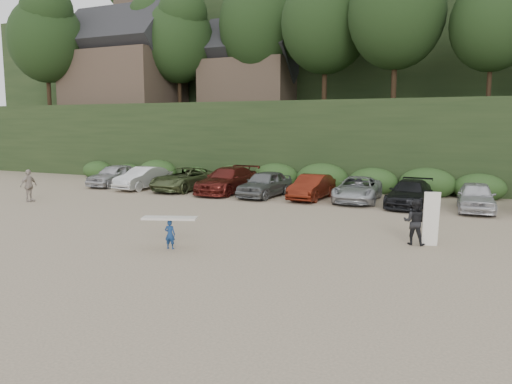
% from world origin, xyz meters
% --- Properties ---
extents(ground, '(120.00, 120.00, 0.00)m').
position_xyz_m(ground, '(0.00, 0.00, 0.00)').
color(ground, tan).
rests_on(ground, ground).
extents(hillside_backdrop, '(90.00, 41.50, 28.00)m').
position_xyz_m(hillside_backdrop, '(-0.26, 35.93, 11.22)').
color(hillside_backdrop, black).
rests_on(hillside_backdrop, ground).
extents(parked_cars, '(39.92, 5.83, 1.64)m').
position_xyz_m(parked_cars, '(1.49, 10.14, 0.74)').
color(parked_cars, '#BCBCC1').
rests_on(parked_cars, ground).
extents(distant_walker, '(0.46, 1.08, 1.84)m').
position_xyz_m(distant_walker, '(-15.91, 2.51, 0.92)').
color(distant_walker, '#AEA093').
rests_on(distant_walker, ground).
extents(child_surfer, '(1.99, 1.17, 1.15)m').
position_xyz_m(child_surfer, '(-2.47, -3.16, 0.78)').
color(child_surfer, navy).
rests_on(child_surfer, ground).
extents(adult_surfer, '(1.30, 0.68, 2.00)m').
position_xyz_m(adult_surfer, '(5.38, 1.11, 0.86)').
color(adult_surfer, black).
rests_on(adult_surfer, ground).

